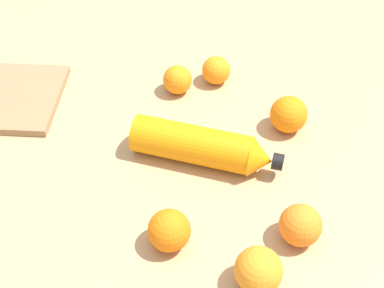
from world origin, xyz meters
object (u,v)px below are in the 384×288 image
at_px(orange_2, 300,225).
at_px(orange_4, 258,270).
at_px(cutting_board, 20,98).
at_px(orange_5, 177,80).
at_px(orange_1, 289,114).
at_px(water_bottle, 203,146).
at_px(orange_3, 216,70).
at_px(orange_0, 169,230).

bearing_deg(orange_2, orange_4, -16.43).
bearing_deg(cutting_board, orange_5, 99.09).
distance_m(orange_1, orange_2, 0.30).
xyz_separation_m(water_bottle, orange_5, (-0.18, -0.15, -0.01)).
distance_m(orange_1, orange_5, 0.28).
xyz_separation_m(water_bottle, orange_4, (0.23, 0.20, 0.00)).
distance_m(orange_2, cutting_board, 0.71).
height_order(water_bottle, orange_3, water_bottle).
bearing_deg(orange_5, water_bottle, 39.25).
bearing_deg(orange_1, orange_3, -112.63).
height_order(orange_2, orange_5, orange_2).
height_order(orange_2, cutting_board, orange_2).
bearing_deg(orange_5, orange_2, 53.25).
height_order(orange_3, orange_4, orange_4).
bearing_deg(orange_0, orange_5, -155.64).
bearing_deg(orange_3, orange_1, 67.37).
bearing_deg(orange_0, water_bottle, -171.62).
distance_m(orange_1, orange_4, 0.40).
relative_size(orange_3, orange_4, 0.84).
xyz_separation_m(water_bottle, orange_3, (-0.25, -0.08, -0.01)).
bearing_deg(orange_3, orange_4, 30.48).
distance_m(water_bottle, orange_4, 0.31).
bearing_deg(orange_2, cutting_board, -98.06).
xyz_separation_m(orange_2, orange_5, (-0.29, -0.39, -0.00)).
relative_size(orange_2, orange_5, 1.13).
distance_m(orange_2, orange_5, 0.48).
bearing_deg(cutting_board, orange_2, 60.34).
bearing_deg(orange_1, orange_2, 21.91).
distance_m(orange_0, orange_1, 0.40).
height_order(orange_2, orange_3, orange_2).
xyz_separation_m(orange_3, orange_5, (0.07, -0.07, 0.00)).
distance_m(orange_3, orange_5, 0.10).
relative_size(orange_4, orange_5, 1.19).
bearing_deg(cutting_board, orange_1, 84.77).
relative_size(orange_2, orange_4, 0.95).
bearing_deg(orange_3, orange_2, 41.42).
relative_size(orange_0, cutting_board, 0.32).
height_order(water_bottle, orange_0, water_bottle).
relative_size(orange_0, orange_5, 1.13).
relative_size(orange_4, cutting_board, 0.34).
height_order(water_bottle, orange_1, orange_1).
bearing_deg(orange_4, orange_2, 163.57).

